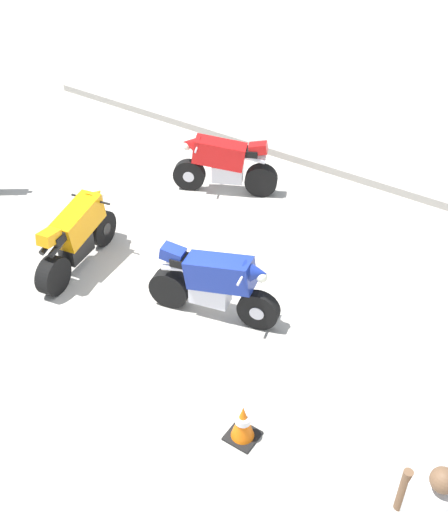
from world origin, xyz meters
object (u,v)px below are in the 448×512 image
at_px(motorcycle_orange_sportbike, 77,235).
at_px(traffic_cone, 243,423).
at_px(motorcycle_red_sportbike, 224,163).
at_px(motorcycle_blue_sportbike, 214,283).

xyz_separation_m(motorcycle_orange_sportbike, traffic_cone, (3.91, -1.30, -0.33)).
relative_size(motorcycle_red_sportbike, motorcycle_orange_sportbike, 0.94).
relative_size(motorcycle_red_sportbike, traffic_cone, 3.47).
bearing_deg(motorcycle_red_sportbike, traffic_cone, 100.57).
distance_m(motorcycle_blue_sportbike, motorcycle_orange_sportbike, 2.43).
bearing_deg(motorcycle_blue_sportbike, traffic_cone, -59.82).
relative_size(motorcycle_blue_sportbike, motorcycle_red_sportbike, 1.06).
bearing_deg(motorcycle_blue_sportbike, motorcycle_red_sportbike, 108.20).
distance_m(motorcycle_blue_sportbike, traffic_cone, 2.18).
bearing_deg(traffic_cone, motorcycle_blue_sportbike, 133.94).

